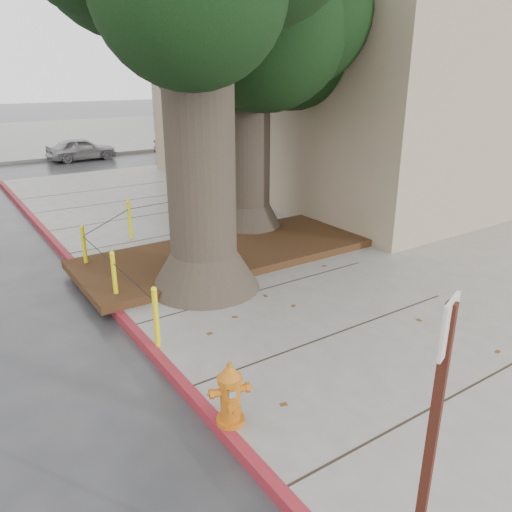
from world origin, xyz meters
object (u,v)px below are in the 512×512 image
Objects in this scene: fire_hydrant at (230,394)px; car_silver at (81,149)px; signpost at (429,458)px; car_red at (193,144)px.

car_silver is at bearing 95.34° from fire_hydrant.
signpost is 23.24m from car_silver.
signpost is at bearing -74.58° from fire_hydrant.
fire_hydrant is 0.22× the size of car_red.
signpost reaches higher than fire_hydrant.
fire_hydrant is at bearing 166.73° from car_silver.
fire_hydrant is 20.66m from car_silver.
car_silver reaches higher than fire_hydrant.
fire_hydrant is 0.30× the size of signpost.
signpost is at bearing 167.85° from car_silver.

